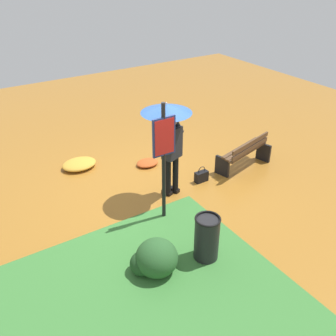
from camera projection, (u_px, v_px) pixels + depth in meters
ground_plane at (159, 190)px, 8.08m from camera, size 18.00×18.00×0.00m
grass_verge at (131, 319)px, 5.22m from camera, size 4.80×4.00×0.05m
person_with_umbrella at (169, 126)px, 7.15m from camera, size 0.96×0.96×2.04m
info_sign_post at (164, 150)px, 6.52m from camera, size 0.44×0.07×2.30m
handbag at (201, 176)px, 8.32m from camera, size 0.30×0.14×0.37m
park_bench at (245, 153)px, 8.70m from camera, size 1.43×0.70×0.75m
trash_bin at (207, 239)px, 6.07m from camera, size 0.42×0.42×0.83m
shrub_cluster at (154, 259)px, 5.87m from camera, size 0.73×0.67×0.60m
leaf_pile_near_person at (79, 164)px, 8.88m from camera, size 0.80×0.64×0.18m
leaf_pile_by_bench at (147, 163)px, 9.00m from camera, size 0.53×0.42×0.12m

